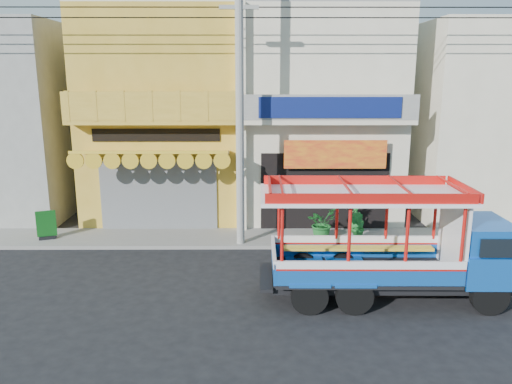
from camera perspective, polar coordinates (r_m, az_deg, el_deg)
ground at (r=13.78m, az=2.13°, el=-10.78°), size 90.00×90.00×0.00m
sidewalk at (r=17.49m, az=1.59°, el=-5.28°), size 30.00×2.00×0.12m
shophouse_left at (r=20.88m, az=-9.87°, el=8.90°), size 6.00×7.50×8.24m
shophouse_right at (r=20.76m, az=6.90°, el=8.97°), size 6.00×6.75×8.24m
party_pilaster at (r=17.51m, az=-1.72°, el=7.94°), size 0.35×0.30×8.00m
filler_building_right at (r=22.77m, az=24.78°, el=7.45°), size 6.00×6.00×7.60m
utility_pole at (r=15.90m, az=-1.34°, el=11.15°), size 28.00×0.26×9.00m
songthaew_truck at (r=13.16m, az=17.20°, el=-5.77°), size 6.48×2.25×3.01m
green_sign at (r=18.55m, az=-22.81°, el=-3.72°), size 0.63×0.46×0.99m
potted_plant_a at (r=17.22m, az=7.52°, el=-3.53°), size 1.32×1.33×1.12m
potted_plant_b at (r=17.33m, az=11.47°, el=-3.89°), size 0.65×0.66×0.93m
potted_plant_c at (r=18.19m, az=11.41°, el=-2.98°), size 0.72×0.72×0.99m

